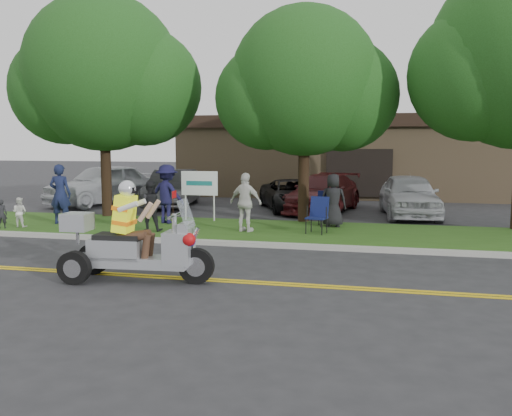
% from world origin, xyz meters
% --- Properties ---
extents(ground, '(120.00, 120.00, 0.00)m').
position_xyz_m(ground, '(0.00, 0.00, 0.00)').
color(ground, '#28282B').
rests_on(ground, ground).
extents(centerline_near, '(60.00, 0.10, 0.01)m').
position_xyz_m(centerline_near, '(0.00, -0.58, 0.01)').
color(centerline_near, gold).
rests_on(centerline_near, ground).
extents(centerline_far, '(60.00, 0.10, 0.01)m').
position_xyz_m(centerline_far, '(0.00, -0.42, 0.01)').
color(centerline_far, gold).
rests_on(centerline_far, ground).
extents(curb, '(60.00, 0.25, 0.12)m').
position_xyz_m(curb, '(0.00, 3.05, 0.06)').
color(curb, '#A8A89E').
rests_on(curb, ground).
extents(grass_verge, '(60.00, 4.00, 0.10)m').
position_xyz_m(grass_verge, '(0.00, 5.20, 0.06)').
color(grass_verge, '#295216').
rests_on(grass_verge, ground).
extents(commercial_building, '(18.00, 8.20, 4.00)m').
position_xyz_m(commercial_building, '(2.00, 18.98, 2.01)').
color(commercial_building, '#9E7F5B').
rests_on(commercial_building, ground).
extents(tree_left, '(6.62, 5.40, 7.78)m').
position_xyz_m(tree_left, '(-6.44, 7.03, 4.85)').
color(tree_left, '#332114').
rests_on(tree_left, ground).
extents(tree_mid, '(5.88, 4.80, 7.05)m').
position_xyz_m(tree_mid, '(0.55, 7.23, 4.43)').
color(tree_mid, '#332114').
rests_on(tree_mid, ground).
extents(business_sign, '(1.25, 0.06, 1.75)m').
position_xyz_m(business_sign, '(-2.90, 6.60, 1.26)').
color(business_sign, silver).
rests_on(business_sign, ground).
extents(trike_scooter, '(3.03, 1.04, 1.98)m').
position_xyz_m(trike_scooter, '(-1.76, -0.90, 0.69)').
color(trike_scooter, black).
rests_on(trike_scooter, ground).
extents(lawn_chair_a, '(0.66, 0.68, 1.04)m').
position_xyz_m(lawn_chair_a, '(1.24, 4.95, 0.69)').
color(lawn_chair_a, black).
rests_on(lawn_chair_a, grass_verge).
extents(lawn_chair_b, '(0.70, 0.71, 1.09)m').
position_xyz_m(lawn_chair_b, '(1.36, 6.43, 0.72)').
color(lawn_chair_b, black).
rests_on(lawn_chair_b, grass_verge).
extents(spectator_adult_left, '(0.74, 0.53, 1.91)m').
position_xyz_m(spectator_adult_left, '(-6.99, 4.90, 1.06)').
color(spectator_adult_left, '#171E41').
rests_on(spectator_adult_left, grass_verge).
extents(spectator_adult_mid, '(0.81, 0.68, 1.49)m').
position_xyz_m(spectator_adult_mid, '(-3.61, 4.20, 0.85)').
color(spectator_adult_mid, black).
rests_on(spectator_adult_mid, grass_verge).
extents(spectator_adult_right, '(1.08, 0.66, 1.72)m').
position_xyz_m(spectator_adult_right, '(-0.85, 4.72, 0.97)').
color(spectator_adult_right, silver).
rests_on(spectator_adult_right, grass_verge).
extents(spectator_chair_a, '(1.36, 0.99, 1.89)m').
position_xyz_m(spectator_chair_a, '(-3.72, 5.78, 1.05)').
color(spectator_chair_a, '#17153B').
rests_on(spectator_chair_a, grass_verge).
extents(spectator_chair_b, '(0.85, 0.60, 1.65)m').
position_xyz_m(spectator_chair_b, '(1.56, 6.22, 0.93)').
color(spectator_chair_b, black).
rests_on(spectator_chair_b, grass_verge).
extents(child_left, '(0.38, 0.34, 0.88)m').
position_xyz_m(child_left, '(-8.22, 3.66, 0.55)').
color(child_left, black).
rests_on(child_left, grass_verge).
extents(child_right, '(0.47, 0.37, 0.92)m').
position_xyz_m(child_right, '(-7.83, 3.98, 0.57)').
color(child_right, white).
rests_on(child_right, grass_verge).
extents(parked_car_far_left, '(3.95, 5.63, 1.78)m').
position_xyz_m(parked_car_far_left, '(-8.74, 10.86, 0.89)').
color(parked_car_far_left, silver).
rests_on(parked_car_far_left, ground).
extents(parked_car_left, '(2.41, 4.92, 1.55)m').
position_xyz_m(parked_car_left, '(-5.50, 10.83, 0.78)').
color(parked_car_left, '#313134').
rests_on(parked_car_left, ground).
extents(parked_car_mid, '(3.54, 4.86, 1.23)m').
position_xyz_m(parked_car_mid, '(-0.44, 10.75, 0.61)').
color(parked_car_mid, black).
rests_on(parked_car_mid, ground).
extents(parked_car_right, '(2.96, 5.30, 1.45)m').
position_xyz_m(parked_car_right, '(0.80, 10.62, 0.72)').
color(parked_car_right, '#481112').
rests_on(parked_car_right, ground).
extents(parked_car_far_right, '(2.31, 4.79, 1.58)m').
position_xyz_m(parked_car_far_right, '(4.00, 9.90, 0.79)').
color(parked_car_far_right, '#B1B2B8').
rests_on(parked_car_far_right, ground).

